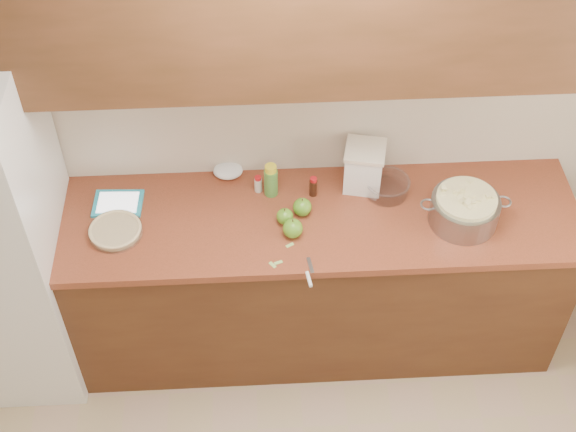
{
  "coord_description": "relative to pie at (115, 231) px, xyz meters",
  "views": [
    {
      "loc": [
        -0.18,
        -1.05,
        3.63
      ],
      "look_at": [
        -0.05,
        1.43,
        0.98
      ],
      "focal_mm": 50.0,
      "sensor_mm": 36.0,
      "label": 1
    }
  ],
  "objects": [
    {
      "name": "counter_run",
      "position": [
        0.83,
        0.06,
        -0.48
      ],
      "size": [
        2.64,
        0.68,
        0.92
      ],
      "color": "#512D16",
      "rests_on": "ground"
    },
    {
      "name": "upper_cabinets",
      "position": [
        0.83,
        0.22,
        1.01
      ],
      "size": [
        2.6,
        0.34,
        0.7
      ],
      "primitive_type": "cube",
      "color": "brown",
      "rests_on": "room_shell"
    },
    {
      "name": "pie",
      "position": [
        0.0,
        0.0,
        0.0
      ],
      "size": [
        0.25,
        0.25,
        0.04
      ],
      "rotation": [
        0.0,
        0.0,
        -0.16
      ],
      "color": "silver",
      "rests_on": "counter_run"
    },
    {
      "name": "colander",
      "position": [
        1.58,
        -0.0,
        0.05
      ],
      "size": [
        0.42,
        0.31,
        0.16
      ],
      "rotation": [
        0.0,
        0.0,
        0.06
      ],
      "color": "gray",
      "rests_on": "counter_run"
    },
    {
      "name": "flour_canister",
      "position": [
        1.15,
        0.26,
        0.1
      ],
      "size": [
        0.22,
        0.22,
        0.23
      ],
      "rotation": [
        0.0,
        0.0,
        -0.22
      ],
      "color": "white",
      "rests_on": "counter_run"
    },
    {
      "name": "tablet",
      "position": [
        -0.01,
        0.19,
        -0.01
      ],
      "size": [
        0.24,
        0.18,
        0.02
      ],
      "rotation": [
        0.0,
        0.0,
        -0.05
      ],
      "color": "#27A3BD",
      "rests_on": "counter_run"
    },
    {
      "name": "paring_knife",
      "position": [
        0.86,
        -0.3,
        -0.01
      ],
      "size": [
        0.04,
        0.17,
        0.02
      ],
      "rotation": [
        0.0,
        0.0,
        0.14
      ],
      "color": "gray",
      "rests_on": "counter_run"
    },
    {
      "name": "lemon_bottle",
      "position": [
        0.71,
        0.22,
        0.06
      ],
      "size": [
        0.06,
        0.06,
        0.18
      ],
      "rotation": [
        0.0,
        0.0,
        0.29
      ],
      "color": "#4C8C38",
      "rests_on": "counter_run"
    },
    {
      "name": "cinnamon_shaker",
      "position": [
        0.65,
        0.24,
        0.02
      ],
      "size": [
        0.04,
        0.04,
        0.09
      ],
      "rotation": [
        0.0,
        0.0,
        -0.27
      ],
      "color": "beige",
      "rests_on": "counter_run"
    },
    {
      "name": "vanilla_bottle",
      "position": [
        0.91,
        0.2,
        0.03
      ],
      "size": [
        0.04,
        0.04,
        0.11
      ],
      "rotation": [
        0.0,
        0.0,
        0.05
      ],
      "color": "black",
      "rests_on": "counter_run"
    },
    {
      "name": "mixing_bowl",
      "position": [
        1.26,
        0.2,
        0.02
      ],
      "size": [
        0.22,
        0.22,
        0.08
      ],
      "rotation": [
        0.0,
        0.0,
        0.37
      ],
      "color": "silver",
      "rests_on": "counter_run"
    },
    {
      "name": "paper_towel",
      "position": [
        0.51,
        0.36,
        0.01
      ],
      "size": [
        0.17,
        0.15,
        0.06
      ],
      "primitive_type": "ellipsoid",
      "rotation": [
        0.0,
        0.0,
        0.21
      ],
      "color": "white",
      "rests_on": "counter_run"
    },
    {
      "name": "apple_left",
      "position": [
        0.77,
        0.03,
        0.02
      ],
      "size": [
        0.08,
        0.08,
        0.09
      ],
      "color": "#518B1F",
      "rests_on": "counter_run"
    },
    {
      "name": "apple_center",
      "position": [
        0.85,
        0.08,
        0.02
      ],
      "size": [
        0.09,
        0.09,
        0.1
      ],
      "color": "#518B1F",
      "rests_on": "counter_run"
    },
    {
      "name": "apple_front",
      "position": [
        0.8,
        -0.05,
        0.03
      ],
      "size": [
        0.09,
        0.09,
        0.1
      ],
      "color": "#518B1F",
      "rests_on": "counter_run"
    },
    {
      "name": "peel_a",
      "position": [
        0.7,
        -0.22,
        -0.02
      ],
      "size": [
        0.04,
        0.04,
        0.0
      ],
      "primitive_type": "cube",
      "rotation": [
        0.0,
        0.0,
        2.21
      ],
      "color": "#9DC861",
      "rests_on": "counter_run"
    },
    {
      "name": "peel_b",
      "position": [
        0.73,
        -0.21,
        -0.02
      ],
      "size": [
        0.04,
        0.03,
        0.0
      ],
      "primitive_type": "cube",
      "rotation": [
        0.0,
        0.0,
        0.32
      ],
      "color": "#9DC861",
      "rests_on": "counter_run"
    },
    {
      "name": "peel_c",
      "position": [
        0.78,
        -0.11,
        -0.02
      ],
      "size": [
        0.04,
        0.03,
        0.0
      ],
      "primitive_type": "cube",
      "rotation": [
        0.0,
        0.0,
        0.51
      ],
      "color": "#9DC861",
      "rests_on": "counter_run"
    }
  ]
}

